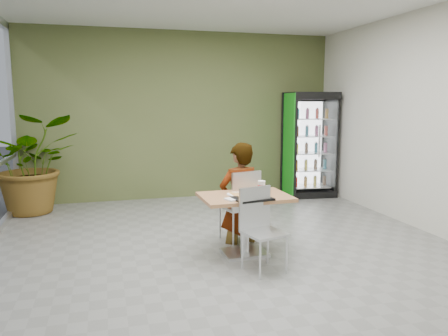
{
  "coord_description": "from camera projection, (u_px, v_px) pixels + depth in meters",
  "views": [
    {
      "loc": [
        -1.47,
        -4.88,
        1.88
      ],
      "look_at": [
        0.06,
        0.65,
        1.0
      ],
      "focal_mm": 35.0,
      "sensor_mm": 36.0,
      "label": 1
    }
  ],
  "objects": [
    {
      "name": "pizza_plate",
      "position": [
        237.0,
        193.0,
        5.32
      ],
      "size": [
        0.34,
        0.31,
        0.03
      ],
      "color": "white",
      "rests_on": "dining_table"
    },
    {
      "name": "napkin_stack",
      "position": [
        233.0,
        199.0,
        5.04
      ],
      "size": [
        0.2,
        0.2,
        0.02
      ],
      "primitive_type": "cube",
      "rotation": [
        0.0,
        0.0,
        0.32
      ],
      "color": "white",
      "rests_on": "dining_table"
    },
    {
      "name": "cafeteria_tray",
      "position": [
        252.0,
        199.0,
        5.06
      ],
      "size": [
        0.48,
        0.38,
        0.02
      ],
      "primitive_type": "cube",
      "rotation": [
        0.0,
        0.0,
        0.17
      ],
      "color": "black",
      "rests_on": "dining_table"
    },
    {
      "name": "seated_woman",
      "position": [
        240.0,
        204.0,
        5.84
      ],
      "size": [
        0.68,
        0.52,
        1.65
      ],
      "primitive_type": "imported",
      "rotation": [
        0.0,
        0.0,
        3.37
      ],
      "color": "black",
      "rests_on": "ground"
    },
    {
      "name": "soda_cup",
      "position": [
        262.0,
        188.0,
        5.36
      ],
      "size": [
        0.09,
        0.09,
        0.17
      ],
      "color": "white",
      "rests_on": "dining_table"
    },
    {
      "name": "potted_plant",
      "position": [
        32.0,
        164.0,
        7.34
      ],
      "size": [
        1.69,
        1.51,
        1.68
      ],
      "primitive_type": "imported",
      "rotation": [
        0.0,
        0.0,
        0.15
      ],
      "color": "#386A2A",
      "rests_on": "ground"
    },
    {
      "name": "beverage_fridge",
      "position": [
        310.0,
        144.0,
        8.67
      ],
      "size": [
        1.01,
        0.82,
        2.05
      ],
      "rotation": [
        0.0,
        0.0,
        -0.11
      ],
      "color": "black",
      "rests_on": "ground"
    },
    {
      "name": "room_envelope",
      "position": [
        234.0,
        126.0,
        5.07
      ],
      "size": [
        6.0,
        7.0,
        3.2
      ],
      "primitive_type": null,
      "color": "silver",
      "rests_on": "ground"
    },
    {
      "name": "dining_table",
      "position": [
        245.0,
        212.0,
        5.33
      ],
      "size": [
        1.08,
        0.77,
        0.75
      ],
      "rotation": [
        0.0,
        0.0,
        0.02
      ],
      "color": "#B16F4B",
      "rests_on": "ground"
    },
    {
      "name": "chair_far",
      "position": [
        242.0,
        201.0,
        5.8
      ],
      "size": [
        0.52,
        0.52,
        0.98
      ],
      "rotation": [
        0.0,
        0.0,
        3.37
      ],
      "color": "silver",
      "rests_on": "ground"
    },
    {
      "name": "chair_near",
      "position": [
        260.0,
        222.0,
        4.88
      ],
      "size": [
        0.5,
        0.51,
        0.93
      ],
      "rotation": [
        0.0,
        0.0,
        0.25
      ],
      "color": "silver",
      "rests_on": "ground"
    },
    {
      "name": "ground",
      "position": [
        234.0,
        257.0,
        5.32
      ],
      "size": [
        7.0,
        7.0,
        0.0
      ],
      "primitive_type": "plane",
      "color": "gray",
      "rests_on": "ground"
    }
  ]
}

